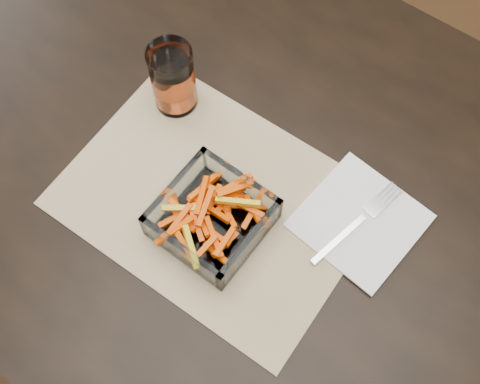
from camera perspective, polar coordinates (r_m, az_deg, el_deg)
name	(u,v)px	position (r m, az deg, el deg)	size (l,w,h in m)	color
dining_table	(260,203)	(1.03, 1.90, -1.08)	(1.60, 0.90, 0.75)	black
placemat	(214,200)	(0.93, -2.46, -0.75)	(0.45, 0.33, 0.00)	tan
glass_bowl	(212,219)	(0.89, -2.65, -2.54)	(0.15, 0.15, 0.06)	white
tumbler	(173,80)	(0.97, -6.35, 10.52)	(0.07, 0.07, 0.12)	white
napkin	(360,221)	(0.93, 11.30, -2.68)	(0.17, 0.17, 0.00)	white
fork	(359,221)	(0.93, 11.23, -2.69)	(0.06, 0.18, 0.00)	silver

